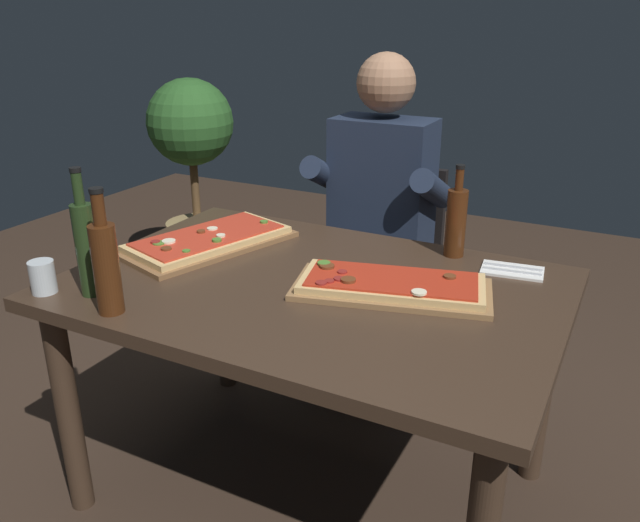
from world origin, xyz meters
The scene contains 12 objects.
ground_plane centered at (0.00, 0.00, 0.00)m, with size 6.40×6.40×0.00m, color #38281E.
dining_table centered at (0.00, 0.00, 0.64)m, with size 1.40×0.96×0.74m.
pizza_rectangular_front centered at (0.23, 0.04, 0.76)m, with size 0.59×0.38×0.05m.
pizza_rectangular_left centered at (-0.45, 0.11, 0.76)m, with size 0.43×0.62×0.05m.
wine_bottle_dark centered at (-0.50, -0.35, 0.88)m, with size 0.06×0.06×0.36m.
oil_bottle_amber centered at (0.30, 0.40, 0.86)m, with size 0.06×0.06×0.29m.
vinegar_bottle_green centered at (-0.37, -0.41, 0.87)m, with size 0.07×0.07×0.33m.
tumbler_near_camera centered at (-0.63, -0.40, 0.78)m, with size 0.07×0.07×0.09m.
napkin_cutlery_set centered at (0.49, 0.35, 0.74)m, with size 0.19×0.13×0.01m.
diner_chair centered at (-0.10, 0.86, 0.49)m, with size 0.44×0.44×0.87m.
seated_diner centered at (-0.10, 0.74, 0.74)m, with size 0.53×0.41×1.33m.
potted_plant_corner centered at (-1.39, 1.23, 0.68)m, with size 0.46×0.46×1.14m.
Camera 1 is at (0.79, -1.48, 1.48)m, focal length 35.80 mm.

